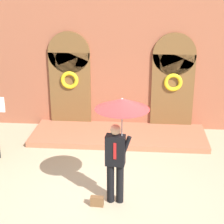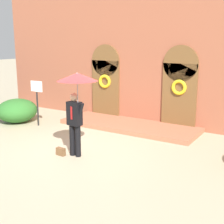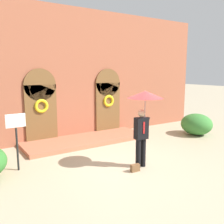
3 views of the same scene
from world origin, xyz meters
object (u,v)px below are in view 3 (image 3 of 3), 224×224
at_px(sign_post, 16,133).
at_px(shrub_right, 196,124).
at_px(handbag, 135,168).
at_px(person_with_umbrella, 144,106).

height_order(sign_post, shrub_right, sign_post).
relative_size(handbag, sign_post, 0.16).
distance_m(handbag, shrub_right, 5.44).
bearing_deg(handbag, shrub_right, 24.01).
height_order(person_with_umbrella, handbag, person_with_umbrella).
bearing_deg(shrub_right, handbag, -159.84).
bearing_deg(shrub_right, sign_post, 179.10).
distance_m(person_with_umbrella, handbag, 1.87).
bearing_deg(handbag, sign_post, 149.12).
xyz_separation_m(sign_post, shrub_right, (7.97, -0.12, -0.67)).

